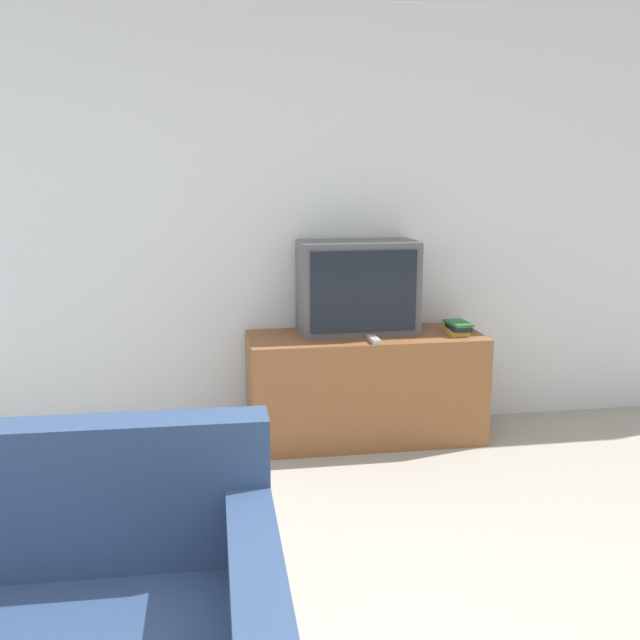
{
  "coord_description": "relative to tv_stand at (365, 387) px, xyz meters",
  "views": [
    {
      "loc": [
        -0.34,
        -1.55,
        1.65
      ],
      "look_at": [
        0.31,
        2.27,
        0.85
      ],
      "focal_mm": 42.0,
      "sensor_mm": 36.0,
      "label": 1
    }
  ],
  "objects": [
    {
      "name": "book_stack",
      "position": [
        0.56,
        -0.06,
        0.37
      ],
      "size": [
        0.14,
        0.21,
        0.08
      ],
      "color": "gold",
      "rests_on": "tv_stand"
    },
    {
      "name": "tv_stand",
      "position": [
        0.0,
        0.0,
        0.0
      ],
      "size": [
        1.41,
        0.53,
        0.65
      ],
      "color": "brown",
      "rests_on": "ground_plane"
    },
    {
      "name": "wall_back",
      "position": [
        -0.66,
        0.32,
        0.97
      ],
      "size": [
        9.0,
        0.06,
        2.6
      ],
      "color": "silver",
      "rests_on": "ground_plane"
    },
    {
      "name": "remote_on_stand",
      "position": [
        0.01,
        -0.17,
        0.34
      ],
      "size": [
        0.05,
        0.16,
        0.02
      ],
      "rotation": [
        0.0,
        0.0,
        0.01
      ],
      "color": "#B7B7B7",
      "rests_on": "tv_stand"
    },
    {
      "name": "television",
      "position": [
        -0.03,
        0.09,
        0.6
      ],
      "size": [
        0.71,
        0.35,
        0.56
      ],
      "color": "#4C4C51",
      "rests_on": "tv_stand"
    }
  ]
}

